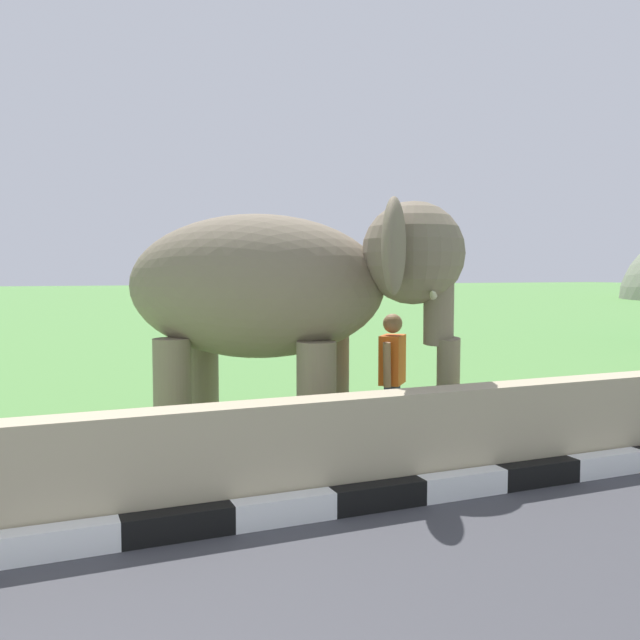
% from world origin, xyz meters
% --- Properties ---
extents(barrier_parapet, '(28.00, 0.36, 1.00)m').
position_xyz_m(barrier_parapet, '(2.00, 3.72, 0.50)').
color(barrier_parapet, tan).
rests_on(barrier_parapet, ground_plane).
extents(elephant, '(3.95, 3.58, 2.94)m').
position_xyz_m(elephant, '(3.56, 5.59, 1.93)').
color(elephant, '#7A6C58').
rests_on(elephant, ground_plane).
extents(person_handler, '(0.50, 0.54, 1.66)m').
position_xyz_m(person_handler, '(4.76, 5.13, 0.93)').
color(person_handler, navy).
rests_on(person_handler, ground_plane).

